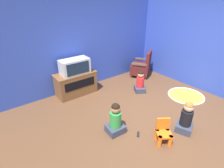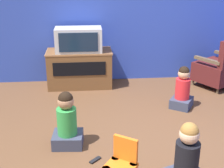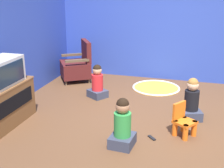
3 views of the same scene
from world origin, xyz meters
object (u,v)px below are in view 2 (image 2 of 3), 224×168
(child_watching_center, at_px, (67,123))
(remote_control, at_px, (95,160))
(yellow_kid_chair, at_px, (121,168))
(black_armchair, at_px, (219,68))
(child_watching_left, at_px, (182,90))
(television, at_px, (79,40))
(child_watching_right, at_px, (187,160))
(tv_cabinet, at_px, (80,68))

(child_watching_center, relative_size, remote_control, 5.02)
(yellow_kid_chair, xyz_separation_m, remote_control, (-0.24, 0.41, -0.18))
(black_armchair, height_order, child_watching_center, black_armchair)
(yellow_kid_chair, relative_size, child_watching_left, 0.74)
(television, relative_size, child_watching_right, 1.13)
(tv_cabinet, relative_size, child_watching_left, 1.73)
(yellow_kid_chair, height_order, child_watching_left, child_watching_left)
(child_watching_left, distance_m, child_watching_right, 1.85)
(yellow_kid_chair, xyz_separation_m, child_watching_left, (1.13, 1.71, 0.09))
(child_watching_left, distance_m, remote_control, 1.90)
(black_armchair, distance_m, child_watching_right, 2.92)
(television, bearing_deg, yellow_kid_chair, -81.13)
(television, xyz_separation_m, remote_control, (0.18, -2.29, -0.84))
(tv_cabinet, bearing_deg, child_watching_left, -33.81)
(tv_cabinet, distance_m, child_watching_right, 3.01)
(television, height_order, child_watching_left, television)
(child_watching_left, bearing_deg, child_watching_center, 152.10)
(black_armchair, bearing_deg, remote_control, 9.88)
(television, height_order, child_watching_center, television)
(tv_cabinet, bearing_deg, child_watching_center, -93.85)
(black_armchair, relative_size, child_watching_center, 1.29)
(tv_cabinet, height_order, remote_control, tv_cabinet)
(black_armchair, relative_size, yellow_kid_chair, 1.85)
(remote_control, bearing_deg, child_watching_center, 87.59)
(tv_cabinet, bearing_deg, television, -90.00)
(tv_cabinet, relative_size, child_watching_right, 1.63)
(television, distance_m, child_watching_left, 1.93)
(yellow_kid_chair, xyz_separation_m, child_watching_right, (0.62, -0.07, 0.11))
(child_watching_left, bearing_deg, tv_cabinet, 89.18)
(child_watching_left, relative_size, child_watching_right, 0.94)
(child_watching_left, xyz_separation_m, child_watching_center, (-1.68, -0.94, 0.02))
(tv_cabinet, bearing_deg, remote_control, -85.55)
(child_watching_left, height_order, child_watching_center, child_watching_center)
(tv_cabinet, xyz_separation_m, child_watching_left, (1.55, -1.04, -0.05))
(yellow_kid_chair, relative_size, child_watching_right, 0.70)
(remote_control, bearing_deg, television, 50.72)
(child_watching_left, relative_size, remote_control, 4.70)
(yellow_kid_chair, distance_m, child_watching_left, 2.05)
(television, xyz_separation_m, child_watching_left, (1.55, -1.00, -0.57))
(tv_cabinet, xyz_separation_m, remote_control, (0.18, -2.33, -0.33))
(television, relative_size, yellow_kid_chair, 1.62)
(tv_cabinet, xyz_separation_m, child_watching_right, (1.05, -2.82, -0.04))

